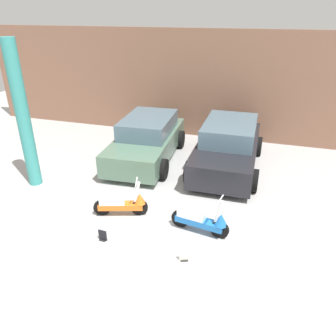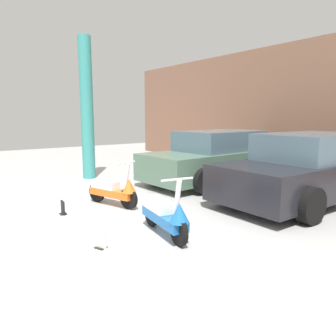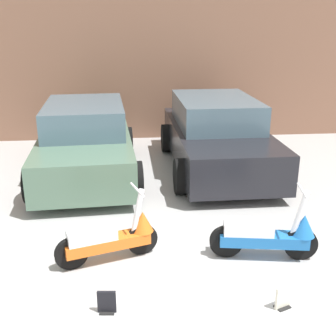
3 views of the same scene
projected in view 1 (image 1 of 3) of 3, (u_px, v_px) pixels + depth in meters
The scene contains 9 objects.
ground_plane at pixel (147, 252), 7.01m from camera, with size 28.00×28.00×0.00m, color #B2B2B2.
wall_back at pixel (213, 86), 12.47m from camera, with size 19.60×0.12×4.07m, color #845B47.
scooter_front_left at pixel (123, 203), 8.13m from camera, with size 1.32×0.66×0.95m.
scooter_front_right at pixel (202, 220), 7.47m from camera, with size 1.40×0.54×0.98m.
car_rear_left at pixel (147, 140), 11.13m from camera, with size 2.23×4.30×1.43m.
car_rear_center at pixel (228, 146), 10.52m from camera, with size 2.13×4.35×1.47m.
placard_near_left_scooter at pixel (103, 236), 7.32m from camera, with size 0.20×0.13×0.26m.
placard_near_right_scooter at pixel (184, 256), 6.73m from camera, with size 0.20×0.17×0.26m.
support_column_side at pixel (23, 117), 8.89m from camera, with size 0.37×0.37×4.07m, color teal.
Camera 1 is at (2.05, -5.13, 4.69)m, focal length 35.00 mm.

